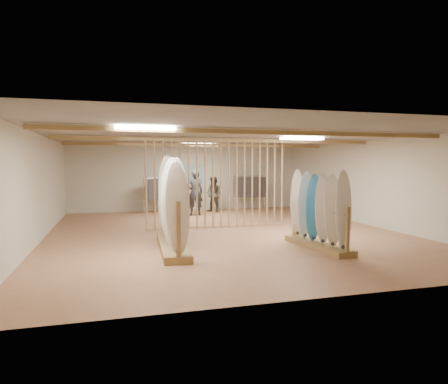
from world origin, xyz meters
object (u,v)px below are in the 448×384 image
object	(u,v)px
clothing_rack_b	(250,187)
shopper_b	(214,192)
clothing_rack_a	(161,189)
rack_left	(172,219)
shopper_a	(195,190)
rack_right	(318,222)

from	to	relation	value
clothing_rack_b	shopper_b	bearing A→B (deg)	-159.54
clothing_rack_a	clothing_rack_b	distance (m)	3.93
rack_left	shopper_b	xyz separation A→B (m)	(2.77, 6.85, 0.12)
clothing_rack_a	shopper_b	world-z (taller)	shopper_b
shopper_a	shopper_b	bearing A→B (deg)	-138.71
shopper_b	shopper_a	bearing A→B (deg)	-96.83
rack_right	clothing_rack_a	distance (m)	8.62
shopper_a	shopper_b	size ratio (longest dim) A/B	1.19
clothing_rack_a	shopper_b	bearing A→B (deg)	-30.76
rack_left	shopper_b	size ratio (longest dim) A/B	1.81
shopper_b	rack_left	bearing A→B (deg)	-68.08
rack_right	shopper_b	distance (m)	7.70
rack_left	clothing_rack_b	bearing A→B (deg)	61.78
rack_left	shopper_b	distance (m)	7.39
rack_right	shopper_a	world-z (taller)	shopper_a
clothing_rack_a	shopper_a	world-z (taller)	shopper_a
rack_left	rack_right	xyz separation A→B (m)	(3.39, -0.82, -0.10)
clothing_rack_b	shopper_a	bearing A→B (deg)	-149.79
shopper_a	clothing_rack_b	bearing A→B (deg)	-152.79
rack_left	shopper_a	bearing A→B (deg)	77.11
rack_right	rack_left	bearing A→B (deg)	161.25
clothing_rack_a	shopper_a	bearing A→B (deg)	-66.05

